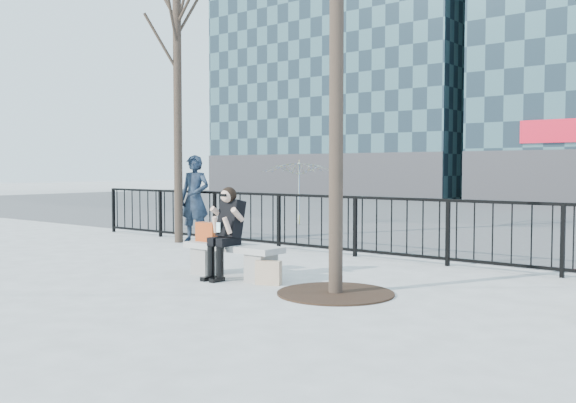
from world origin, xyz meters
The scene contains 12 objects.
ground centered at (0.00, 0.00, 0.00)m, with size 120.00×120.00×0.00m, color gray.
street_surface centered at (0.00, 15.00, 0.00)m, with size 60.00×23.00×0.01m, color #474747.
railing centered at (0.00, 3.00, 0.55)m, with size 14.00×0.06×1.10m.
building_left centered at (-15.00, 27.00, 11.30)m, with size 16.20×10.20×22.60m.
tree_left centered at (-4.00, 2.50, 4.86)m, with size 2.80×2.80×6.50m.
tree_grate centered at (1.90, -0.10, 0.01)m, with size 1.50×1.50×0.02m, color black.
bench_main centered at (0.00, 0.00, 0.30)m, with size 1.65×0.46×0.49m.
seated_woman centered at (0.00, -0.16, 0.67)m, with size 0.50×0.64×1.34m.
handbag centered at (-0.55, 0.02, 0.64)m, with size 0.35×0.17×0.29m, color #B04015.
shopping_bag centered at (0.80, -0.13, 0.17)m, with size 0.35×0.13×0.33m, color beige.
standing_man centered at (-3.81, 2.80, 0.95)m, with size 0.69×0.45×1.89m, color black.
vendor_umbrella centered at (-4.56, 7.44, 0.93)m, with size 2.02×2.06×1.85m, color gold.
Camera 1 is at (6.50, -6.81, 1.61)m, focal length 40.00 mm.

